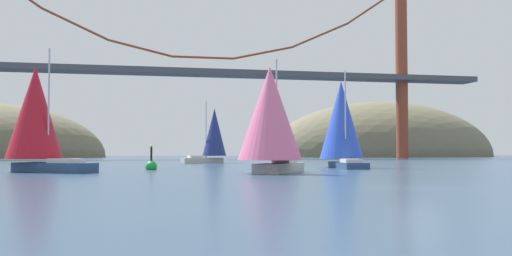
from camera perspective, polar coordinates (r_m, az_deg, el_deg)
ground_plane at (r=27.64m, az=16.33°, el=-5.97°), size 360.00×360.00×0.00m
headland_right at (r=175.27m, az=12.88°, el=-2.91°), size 72.17×44.00×34.00m
suspension_bridge at (r=121.36m, az=-5.51°, el=6.05°), size 129.91×6.00×40.69m
sailboat_navy_sail at (r=80.42m, az=-4.47°, el=-0.71°), size 7.09×4.32×8.97m
sailboat_crimson_sail at (r=50.13m, az=-21.78°, el=1.08°), size 8.81×8.23×10.39m
sailboat_pink_spinnaker at (r=43.22m, az=1.50°, el=1.21°), size 7.55×8.77×9.24m
sailboat_blue_spinnaker at (r=59.30m, az=8.87°, el=0.57°), size 5.11×8.88×10.18m
channel_buoy at (r=52.58m, az=-10.80°, el=-3.88°), size 1.10×1.10×2.64m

